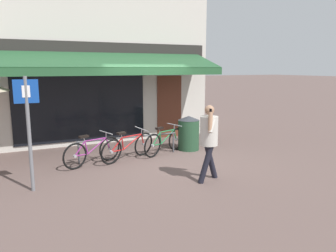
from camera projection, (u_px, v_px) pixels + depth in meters
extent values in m
plane|color=brown|center=(164.00, 159.00, 8.63)|extent=(160.00, 160.00, 0.00)
cube|color=beige|center=(95.00, 56.00, 11.35)|extent=(7.18, 3.00, 5.55)
cube|color=black|center=(82.00, 105.00, 9.94)|extent=(3.95, 0.04, 2.20)
cube|color=#5B2D1E|center=(169.00, 107.00, 11.23)|extent=(0.90, 0.04, 2.10)
cube|color=#282623|center=(106.00, 50.00, 9.98)|extent=(6.82, 0.06, 0.44)
cube|color=#23512D|center=(113.00, 60.00, 9.38)|extent=(6.47, 1.53, 0.50)
cube|color=#23512D|center=(121.00, 72.00, 8.77)|extent=(6.47, 0.03, 0.20)
cylinder|color=#47494F|center=(129.00, 137.00, 8.67)|extent=(2.74, 0.04, 0.04)
cylinder|color=#47494F|center=(79.00, 153.00, 8.15)|extent=(0.04, 0.04, 0.55)
cylinder|color=#47494F|center=(173.00, 143.00, 9.28)|extent=(0.04, 0.04, 0.55)
torus|color=black|center=(110.00, 148.00, 8.41)|extent=(0.63, 0.31, 0.65)
cylinder|color=#9E9EA3|center=(110.00, 148.00, 8.41)|extent=(0.09, 0.09, 0.07)
torus|color=black|center=(75.00, 156.00, 7.67)|extent=(0.63, 0.31, 0.65)
cylinder|color=#9E9EA3|center=(75.00, 156.00, 7.67)|extent=(0.09, 0.09, 0.07)
cylinder|color=#892D7A|center=(97.00, 146.00, 8.10)|extent=(0.54, 0.23, 0.35)
cylinder|color=#892D7A|center=(96.00, 140.00, 8.04)|extent=(0.59, 0.27, 0.05)
cylinder|color=#892D7A|center=(86.00, 148.00, 7.87)|extent=(0.11, 0.09, 0.34)
cylinder|color=#892D7A|center=(81.00, 155.00, 7.80)|extent=(0.34, 0.17, 0.05)
cylinder|color=#892D7A|center=(80.00, 149.00, 7.74)|extent=(0.30, 0.13, 0.34)
cylinder|color=#892D7A|center=(108.00, 143.00, 8.34)|extent=(0.14, 0.10, 0.31)
cylinder|color=#9E9EA3|center=(84.00, 139.00, 7.79)|extent=(0.06, 0.05, 0.11)
cube|color=black|center=(84.00, 137.00, 7.76)|extent=(0.26, 0.18, 0.06)
cylinder|color=#9E9EA3|center=(106.00, 135.00, 8.25)|extent=(0.04, 0.04, 0.14)
cylinder|color=#9E9EA3|center=(106.00, 132.00, 8.24)|extent=(0.22, 0.49, 0.05)
torus|color=black|center=(144.00, 144.00, 8.89)|extent=(0.66, 0.39, 0.65)
cylinder|color=#9E9EA3|center=(144.00, 144.00, 8.89)|extent=(0.09, 0.09, 0.08)
torus|color=black|center=(111.00, 152.00, 8.06)|extent=(0.66, 0.39, 0.65)
cylinder|color=#9E9EA3|center=(111.00, 152.00, 8.06)|extent=(0.09, 0.09, 0.08)
cylinder|color=#B21E1E|center=(133.00, 142.00, 8.53)|extent=(0.60, 0.23, 0.35)
cylinder|color=#B21E1E|center=(132.00, 136.00, 8.46)|extent=(0.64, 0.30, 0.05)
cylinder|color=#B21E1E|center=(123.00, 144.00, 8.28)|extent=(0.10, 0.13, 0.34)
cylinder|color=#B21E1E|center=(118.00, 151.00, 8.21)|extent=(0.37, 0.19, 0.05)
cylinder|color=#B21E1E|center=(117.00, 145.00, 8.13)|extent=(0.33, 0.12, 0.34)
cylinder|color=#B21E1E|center=(142.00, 139.00, 8.80)|extent=(0.14, 0.14, 0.32)
cylinder|color=#9E9EA3|center=(122.00, 136.00, 8.18)|extent=(0.05, 0.06, 0.11)
cube|color=black|center=(121.00, 133.00, 8.15)|extent=(0.26, 0.19, 0.06)
cylinder|color=#9E9EA3|center=(142.00, 132.00, 8.69)|extent=(0.04, 0.05, 0.14)
cylinder|color=#9E9EA3|center=(142.00, 129.00, 8.67)|extent=(0.23, 0.48, 0.10)
torus|color=black|center=(176.00, 139.00, 9.48)|extent=(0.62, 0.35, 0.65)
cylinder|color=#9E9EA3|center=(176.00, 139.00, 9.48)|extent=(0.09, 0.09, 0.07)
torus|color=black|center=(153.00, 146.00, 8.70)|extent=(0.62, 0.35, 0.65)
cylinder|color=#9E9EA3|center=(153.00, 146.00, 8.70)|extent=(0.09, 0.09, 0.07)
cylinder|color=#23703D|center=(168.00, 137.00, 9.16)|extent=(0.54, 0.26, 0.35)
cylinder|color=#23703D|center=(167.00, 131.00, 9.09)|extent=(0.58, 0.30, 0.05)
cylinder|color=#23703D|center=(161.00, 138.00, 8.91)|extent=(0.11, 0.10, 0.34)
cylinder|color=#23703D|center=(157.00, 145.00, 8.84)|extent=(0.34, 0.19, 0.05)
cylinder|color=#23703D|center=(156.00, 139.00, 8.78)|extent=(0.30, 0.14, 0.34)
cylinder|color=#23703D|center=(175.00, 134.00, 9.41)|extent=(0.14, 0.11, 0.32)
cylinder|color=#9E9EA3|center=(160.00, 131.00, 8.83)|extent=(0.06, 0.05, 0.11)
cube|color=black|center=(159.00, 128.00, 8.80)|extent=(0.26, 0.20, 0.06)
cylinder|color=#9E9EA3|center=(174.00, 127.00, 9.32)|extent=(0.04, 0.04, 0.14)
cylinder|color=#9E9EA3|center=(174.00, 125.00, 9.30)|extent=(0.25, 0.48, 0.05)
cylinder|color=black|center=(206.00, 165.00, 6.79)|extent=(0.35, 0.15, 0.80)
cylinder|color=black|center=(211.00, 161.00, 7.06)|extent=(0.35, 0.15, 0.80)
cylinder|color=beige|center=(209.00, 131.00, 6.81)|extent=(0.41, 0.41, 0.61)
sphere|color=#A87A5B|center=(209.00, 110.00, 6.73)|extent=(0.20, 0.20, 0.20)
cylinder|color=beige|center=(208.00, 129.00, 7.03)|extent=(0.29, 0.15, 0.55)
cylinder|color=beige|center=(212.00, 126.00, 6.55)|extent=(0.24, 0.19, 0.28)
cylinder|color=#A87A5B|center=(210.00, 122.00, 6.54)|extent=(0.18, 0.21, 0.42)
cube|color=black|center=(211.00, 112.00, 6.56)|extent=(0.03, 0.07, 0.14)
cylinder|color=#23472D|center=(189.00, 135.00, 9.53)|extent=(0.61, 0.61, 0.88)
cone|color=#33353A|center=(189.00, 118.00, 9.44)|extent=(0.63, 0.63, 0.12)
cylinder|color=slate|center=(29.00, 135.00, 6.20)|extent=(0.07, 0.07, 2.22)
cube|color=#14429E|center=(26.00, 91.00, 6.05)|extent=(0.44, 0.02, 0.44)
cube|color=white|center=(26.00, 91.00, 6.03)|extent=(0.14, 0.01, 0.22)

